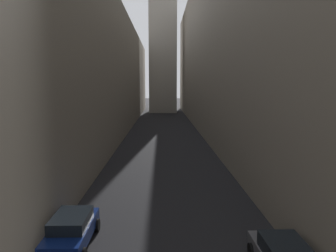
{
  "coord_description": "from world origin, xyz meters",
  "views": [
    {
      "loc": [
        -0.26,
        5.48,
        7.34
      ],
      "look_at": [
        0.0,
        18.8,
        5.58
      ],
      "focal_mm": 33.23,
      "sensor_mm": 36.0,
      "label": 1
    }
  ],
  "objects": [
    {
      "name": "ground_plane",
      "position": [
        0.0,
        48.0,
        0.0
      ],
      "size": [
        264.0,
        264.0,
        0.0
      ],
      "primitive_type": "plane",
      "color": "black"
    },
    {
      "name": "building_block_left",
      "position": [
        -12.59,
        50.0,
        9.13
      ],
      "size": [
        14.17,
        108.0,
        18.26
      ],
      "primitive_type": "cube",
      "color": "gray",
      "rests_on": "ground"
    },
    {
      "name": "building_block_right",
      "position": [
        12.96,
        50.0,
        12.99
      ],
      "size": [
        14.92,
        108.0,
        25.98
      ],
      "primitive_type": "cube",
      "color": "gray",
      "rests_on": "ground"
    },
    {
      "name": "parked_car_left_third",
      "position": [
        -4.4,
        19.01,
        0.79
      ],
      "size": [
        1.91,
        4.11,
        1.51
      ],
      "rotation": [
        0.0,
        0.0,
        1.57
      ],
      "color": "navy",
      "rests_on": "ground"
    }
  ]
}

